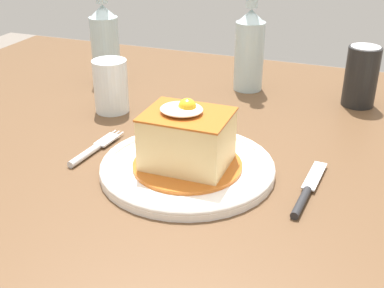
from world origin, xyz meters
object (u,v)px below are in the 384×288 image
(main_plate, at_px, (187,167))
(beer_bottle_clear_far, at_px, (105,40))
(soda_can, at_px, (361,76))
(knife, at_px, (305,194))
(beer_bottle_clear, at_px, (250,45))
(drinking_glass, at_px, (111,90))
(fork, at_px, (92,150))

(main_plate, xyz_separation_m, beer_bottle_clear_far, (-0.33, 0.33, 0.09))
(main_plate, distance_m, soda_can, 0.45)
(knife, bearing_deg, beer_bottle_clear_far, 146.38)
(main_plate, distance_m, beer_bottle_clear_far, 0.48)
(knife, height_order, soda_can, soda_can)
(soda_can, height_order, beer_bottle_clear, beer_bottle_clear)
(knife, xyz_separation_m, soda_can, (0.04, 0.40, 0.06))
(soda_can, height_order, drinking_glass, soda_can)
(soda_can, xyz_separation_m, drinking_glass, (-0.46, -0.21, -0.02))
(main_plate, bearing_deg, soda_can, 59.66)
(beer_bottle_clear, bearing_deg, soda_can, -3.07)
(fork, height_order, beer_bottle_clear_far, beer_bottle_clear_far)
(main_plate, bearing_deg, knife, -2.98)
(soda_can, height_order, beer_bottle_clear_far, beer_bottle_clear_far)
(main_plate, distance_m, fork, 0.17)
(drinking_glass, bearing_deg, main_plate, -37.72)
(soda_can, relative_size, beer_bottle_clear, 0.47)
(main_plate, bearing_deg, fork, 179.20)
(beer_bottle_clear_far, distance_m, drinking_glass, 0.19)
(soda_can, bearing_deg, main_plate, -120.34)
(soda_can, bearing_deg, fork, -136.09)
(main_plate, distance_m, knife, 0.19)
(knife, relative_size, beer_bottle_clear_far, 0.62)
(fork, bearing_deg, main_plate, -0.80)
(knife, xyz_separation_m, beer_bottle_clear, (-0.20, 0.41, 0.09))
(drinking_glass, bearing_deg, soda_can, 24.39)
(beer_bottle_clear, distance_m, beer_bottle_clear_far, 0.33)
(beer_bottle_clear_far, relative_size, drinking_glass, 2.53)
(main_plate, bearing_deg, beer_bottle_clear_far, 134.72)
(fork, xyz_separation_m, knife, (0.36, -0.01, -0.00))
(knife, height_order, beer_bottle_clear_far, beer_bottle_clear_far)
(drinking_glass, bearing_deg, beer_bottle_clear, 44.98)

